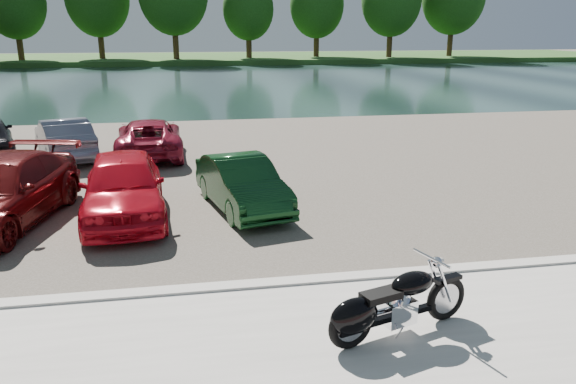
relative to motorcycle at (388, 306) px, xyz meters
name	(u,v)px	position (x,y,z in m)	size (l,w,h in m)	color
ground	(351,349)	(-0.53, -0.06, -0.56)	(200.00, 200.00, 0.00)	#595447
kerb	(318,282)	(-0.53, 1.94, -0.49)	(60.00, 0.30, 0.14)	#AAA7A0
parking_lot	(254,163)	(-0.53, 10.94, -0.54)	(60.00, 18.00, 0.04)	#474339
river	(211,82)	(-0.53, 39.94, -0.56)	(120.00, 40.00, 0.00)	#172A29
far_bank	(200,58)	(-0.53, 71.94, -0.26)	(120.00, 24.00, 0.60)	#224518
far_trees	(235,0)	(3.83, 65.73, 6.93)	(70.25, 10.68, 12.52)	#3C2615
motorcycle	(388,306)	(0.00, 0.00, 0.00)	(2.27, 1.01, 1.05)	black
car_3	(0,192)	(-6.66, 6.10, 0.21)	(2.05, 5.04, 1.46)	#510B0C
car_4	(123,186)	(-4.06, 6.06, 0.23)	(1.77, 4.40, 1.50)	red
car_5	(242,184)	(-1.37, 6.24, 0.10)	(1.32, 3.79, 1.25)	#0F3817
car_9	(64,139)	(-6.59, 12.64, 0.15)	(1.42, 4.08, 1.34)	slate
car_10	(149,138)	(-3.87, 12.56, 0.11)	(2.09, 4.54, 1.26)	maroon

